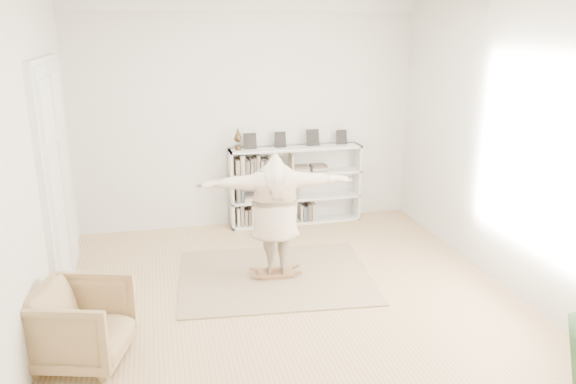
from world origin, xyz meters
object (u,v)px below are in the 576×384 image
at_px(bookshelf, 295,186).
at_px(person, 275,211).
at_px(rocker_board, 276,273).
at_px(armchair, 81,324).

bearing_deg(bookshelf, person, -110.88).
bearing_deg(rocker_board, person, -111.26).
distance_m(bookshelf, person, 2.21).
bearing_deg(bookshelf, rocker_board, -110.88).
relative_size(bookshelf, rocker_board, 4.59).
bearing_deg(rocker_board, armchair, -142.16).
height_order(armchair, rocker_board, armchair).
xyz_separation_m(armchair, rocker_board, (2.26, 1.44, -0.34)).
distance_m(armchair, rocker_board, 2.71).
height_order(armchair, person, person).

